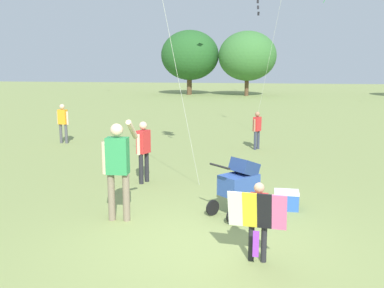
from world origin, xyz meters
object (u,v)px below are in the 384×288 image
(person_red_shirt, at_px, (257,127))
(cooler_box, at_px, (286,200))
(person_adult_flyer, at_px, (118,163))
(stroller, at_px, (240,182))
(person_sitting_far, at_px, (144,147))
(person_couple_left, at_px, (63,120))
(child_with_butterfly_kite, at_px, (258,215))

(person_red_shirt, height_order, cooler_box, person_red_shirt)
(person_adult_flyer, relative_size, stroller, 1.70)
(person_sitting_far, xyz_separation_m, cooler_box, (3.12, -1.26, -0.65))
(person_couple_left, bearing_deg, stroller, -43.00)
(person_red_shirt, distance_m, person_sitting_far, 5.03)
(person_adult_flyer, xyz_separation_m, person_sitting_far, (-0.27, 2.37, -0.19))
(stroller, distance_m, cooler_box, 1.05)
(person_adult_flyer, xyz_separation_m, cooler_box, (2.85, 1.11, -0.84))
(person_red_shirt, bearing_deg, person_sitting_far, -118.39)
(child_with_butterfly_kite, distance_m, person_adult_flyer, 2.68)
(person_adult_flyer, distance_m, person_red_shirt, 7.12)
(child_with_butterfly_kite, bearing_deg, person_couple_left, 131.03)
(person_adult_flyer, bearing_deg, cooler_box, 21.31)
(stroller, bearing_deg, child_with_butterfly_kite, -78.46)
(child_with_butterfly_kite, bearing_deg, person_red_shirt, 91.90)
(person_adult_flyer, bearing_deg, stroller, 18.08)
(person_sitting_far, bearing_deg, person_red_shirt, 61.61)
(person_adult_flyer, xyz_separation_m, stroller, (2.01, 0.66, -0.41))
(person_sitting_far, xyz_separation_m, person_couple_left, (-4.18, 4.31, -0.03))
(stroller, distance_m, person_couple_left, 8.83)
(child_with_butterfly_kite, xyz_separation_m, person_couple_left, (-6.83, 7.85, 0.12))
(person_adult_flyer, distance_m, cooler_box, 3.17)
(person_red_shirt, bearing_deg, person_adult_flyer, -107.32)
(person_adult_flyer, height_order, stroller, person_adult_flyer)
(stroller, bearing_deg, person_red_shirt, 88.98)
(person_sitting_far, relative_size, cooler_box, 3.13)
(person_adult_flyer, relative_size, person_couple_left, 1.30)
(person_red_shirt, distance_m, person_couple_left, 6.57)
(child_with_butterfly_kite, height_order, stroller, child_with_butterfly_kite)
(person_couple_left, bearing_deg, cooler_box, -37.34)
(child_with_butterfly_kite, relative_size, person_couple_left, 0.82)
(person_couple_left, bearing_deg, person_adult_flyer, -56.32)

